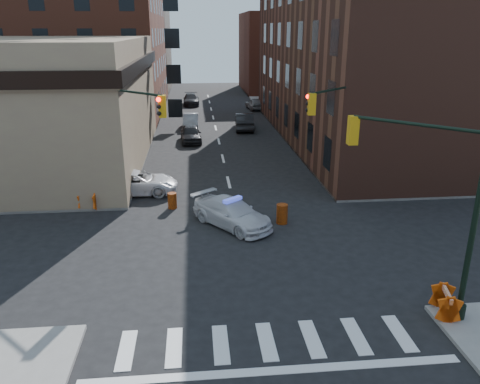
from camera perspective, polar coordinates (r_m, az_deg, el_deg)
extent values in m
plane|color=black|center=(21.79, 0.56, -6.97)|extent=(140.00, 140.00, 0.00)
cube|color=gray|center=(57.01, -27.22, 7.53)|extent=(34.00, 54.50, 0.15)
cube|color=gray|center=(58.69, 20.10, 8.77)|extent=(34.00, 54.50, 0.15)
cube|color=brown|center=(61.69, -22.41, 20.16)|extent=(25.00, 25.00, 24.00)
cube|color=#512C20|center=(44.64, 14.76, 15.31)|extent=(14.00, 34.00, 14.00)
cube|color=brown|center=(82.62, -16.00, 17.48)|extent=(20.00, 18.00, 16.00)
cube|color=brown|center=(79.16, 6.45, 16.56)|extent=(16.00, 16.00, 12.00)
cylinder|color=black|center=(16.79, 26.90, -2.00)|extent=(0.20, 0.20, 8.00)
cylinder|color=black|center=(18.36, 25.11, -12.98)|extent=(0.44, 0.44, 0.50)
cylinder|color=black|center=(16.70, 20.71, 7.73)|extent=(3.27, 3.27, 0.12)
cube|color=#BF8C0C|center=(17.63, 13.61, 7.33)|extent=(0.35, 0.35, 1.05)
sphere|color=#FF0C05|center=(17.76, 14.02, 8.53)|extent=(0.22, 0.22, 0.22)
sphere|color=black|center=(17.82, 13.93, 7.49)|extent=(0.22, 0.22, 0.22)
sphere|color=black|center=(17.89, 13.85, 6.46)|extent=(0.22, 0.22, 0.22)
cylinder|color=black|center=(26.72, -15.67, 6.72)|extent=(0.20, 0.20, 8.00)
cylinder|color=black|center=(27.74, -14.98, -0.85)|extent=(0.44, 0.44, 0.50)
cylinder|color=black|center=(24.51, -13.08, 11.80)|extent=(3.27, 3.27, 0.12)
cube|color=#BF8C0C|center=(22.86, -9.44, 10.25)|extent=(0.35, 0.35, 1.05)
sphere|color=#FF0C05|center=(22.67, -9.92, 11.05)|extent=(0.22, 0.22, 0.22)
sphere|color=black|center=(22.72, -9.87, 10.23)|extent=(0.22, 0.22, 0.22)
sphere|color=black|center=(22.77, -9.82, 9.41)|extent=(0.22, 0.22, 0.22)
cylinder|color=black|center=(27.77, 13.37, 7.37)|extent=(0.20, 0.20, 8.00)
cylinder|color=black|center=(28.75, 12.80, 0.05)|extent=(0.44, 0.44, 0.50)
cylinder|color=black|center=(25.39, 11.48, 12.16)|extent=(3.27, 3.27, 0.12)
cube|color=#BF8C0C|center=(23.52, 8.73, 10.54)|extent=(0.35, 0.35, 1.05)
sphere|color=#FF0C05|center=(23.58, 8.31, 11.44)|extent=(0.22, 0.22, 0.22)
sphere|color=black|center=(23.63, 8.27, 10.65)|extent=(0.22, 0.22, 0.22)
sphere|color=black|center=(23.68, 8.23, 9.86)|extent=(0.22, 0.22, 0.22)
cylinder|color=black|center=(47.15, 6.36, 9.19)|extent=(0.24, 0.24, 2.60)
sphere|color=brown|center=(46.83, 6.45, 11.66)|extent=(3.00, 3.00, 3.00)
cylinder|color=black|center=(54.90, 4.66, 10.67)|extent=(0.24, 0.24, 2.60)
sphere|color=brown|center=(54.63, 4.72, 12.79)|extent=(3.00, 3.00, 3.00)
imported|color=silver|center=(24.03, -1.00, -2.58)|extent=(4.48, 4.93, 1.38)
imported|color=silver|center=(29.44, -12.50, 1.15)|extent=(5.13, 2.53, 1.40)
imported|color=black|center=(42.38, -6.02, 7.08)|extent=(2.01, 4.46, 1.49)
imported|color=#94959C|center=(48.49, -6.00, 8.60)|extent=(1.63, 4.39, 1.43)
imported|color=black|center=(63.68, -5.98, 11.16)|extent=(2.10, 5.02, 1.45)
imported|color=black|center=(47.48, 0.50, 8.60)|extent=(2.02, 5.09, 1.65)
imported|color=gray|center=(59.78, 1.79, 10.71)|extent=(2.15, 4.33, 1.42)
imported|color=black|center=(28.08, -22.43, 0.04)|extent=(0.70, 0.47, 1.86)
imported|color=black|center=(29.85, -24.33, 0.55)|extent=(0.84, 0.70, 1.55)
imported|color=#1F232F|center=(31.31, -22.46, 1.77)|extent=(1.07, 0.82, 1.69)
cylinder|color=#C83D09|center=(24.47, 5.15, -2.67)|extent=(0.66, 0.66, 1.04)
cylinder|color=red|center=(26.70, -8.26, -1.05)|extent=(0.66, 0.66, 0.90)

